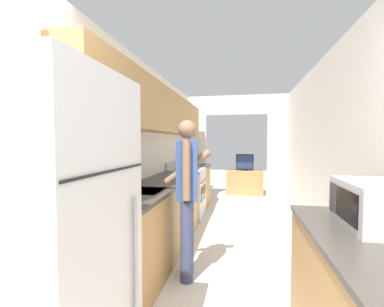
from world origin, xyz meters
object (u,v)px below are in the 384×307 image
Objects in this scene: person at (187,194)px; range_oven at (187,192)px; microwave at (376,205)px; knife at (195,166)px; television at (245,162)px; tv_cabinet at (244,182)px; refrigerator at (49,243)px.

range_oven is at bearing 3.28° from person.
knife is (-1.79, 3.55, -0.13)m from microwave.
range_oven is 2.47m from television.
microwave reaches higher than knife.
tv_cabinet is at bearing 64.22° from range_oven.
microwave is at bearing -25.41° from knife.
tv_cabinet is (0.60, 4.36, -0.55)m from person.
refrigerator is 1.08× the size of person.
knife is (-1.04, -1.60, 0.05)m from television.
tv_cabinet is 3.05× the size of knife.
person reaches higher than television.
refrigerator is 4.13m from knife.
television is at bearing 94.84° from knife.
range_oven is (-0.05, 3.55, -0.43)m from refrigerator.
refrigerator is 5.89m from tv_cabinet.
television is at bearing -90.00° from tv_cabinet.
microwave is (1.78, 0.58, 0.15)m from refrigerator.
television is (-0.75, 5.15, -0.18)m from microwave.
refrigerator is at bearing -161.91° from microwave.
person is 3.06× the size of microwave.
tv_cabinet is at bearing 90.00° from television.
person is (0.43, 1.41, -0.01)m from refrigerator.
range_oven reaches higher than tv_cabinet.
refrigerator reaches higher than tv_cabinet.
tv_cabinet is 2.03m from knife.
knife is at bearing -122.98° from television.
microwave is at bearing 18.09° from refrigerator.
microwave is (1.35, -0.83, 0.16)m from person.
person reaches higher than range_oven.
television is (1.03, 5.73, -0.03)m from refrigerator.
refrigerator reaches higher than range_oven.
knife is (-0.01, 4.13, 0.02)m from refrigerator.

